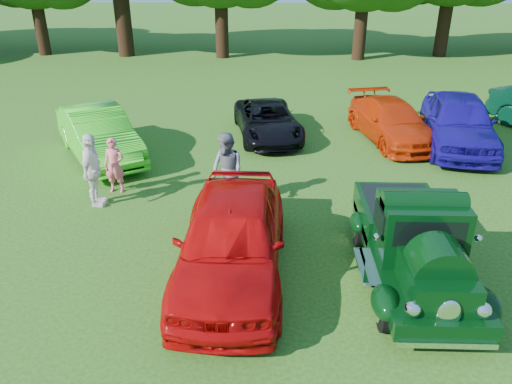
{
  "coord_description": "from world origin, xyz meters",
  "views": [
    {
      "loc": [
        -0.89,
        -7.53,
        5.8
      ],
      "look_at": [
        -1.19,
        2.21,
        1.1
      ],
      "focal_mm": 35.0,
      "sensor_mm": 36.0,
      "label": 1
    }
  ],
  "objects_px": {
    "hero_pickup": "(414,243)",
    "spectator_grey": "(227,171)",
    "red_convertible": "(232,238)",
    "back_car_orange": "(391,121)",
    "back_car_black": "(268,120)",
    "back_car_lime": "(99,134)",
    "spectator_white": "(93,171)",
    "spectator_pink": "(114,165)",
    "back_car_blue": "(458,122)"
  },
  "relations": [
    {
      "from": "back_car_orange",
      "to": "spectator_grey",
      "type": "bearing_deg",
      "value": -147.66
    },
    {
      "from": "hero_pickup",
      "to": "back_car_orange",
      "type": "relative_size",
      "value": 1.01
    },
    {
      "from": "red_convertible",
      "to": "back_car_blue",
      "type": "distance_m",
      "value": 10.1
    },
    {
      "from": "hero_pickup",
      "to": "back_car_blue",
      "type": "xyz_separation_m",
      "value": [
        3.3,
        7.43,
        0.09
      ]
    },
    {
      "from": "hero_pickup",
      "to": "red_convertible",
      "type": "height_order",
      "value": "hero_pickup"
    },
    {
      "from": "hero_pickup",
      "to": "back_car_black",
      "type": "xyz_separation_m",
      "value": [
        -2.88,
        8.22,
        -0.18
      ]
    },
    {
      "from": "back_car_lime",
      "to": "back_car_black",
      "type": "xyz_separation_m",
      "value": [
        5.17,
        2.09,
        -0.17
      ]
    },
    {
      "from": "red_convertible",
      "to": "back_car_orange",
      "type": "distance_m",
      "value": 9.4
    },
    {
      "from": "back_car_black",
      "to": "back_car_blue",
      "type": "relative_size",
      "value": 0.84
    },
    {
      "from": "back_car_lime",
      "to": "spectator_white",
      "type": "relative_size",
      "value": 2.46
    },
    {
      "from": "back_car_orange",
      "to": "hero_pickup",
      "type": "bearing_deg",
      "value": -111.5
    },
    {
      "from": "hero_pickup",
      "to": "back_car_orange",
      "type": "bearing_deg",
      "value": 80.83
    },
    {
      "from": "spectator_pink",
      "to": "spectator_grey",
      "type": "distance_m",
      "value": 3.12
    },
    {
      "from": "hero_pickup",
      "to": "back_car_black",
      "type": "height_order",
      "value": "hero_pickup"
    },
    {
      "from": "red_convertible",
      "to": "spectator_pink",
      "type": "height_order",
      "value": "red_convertible"
    },
    {
      "from": "back_car_black",
      "to": "back_car_orange",
      "type": "height_order",
      "value": "back_car_orange"
    },
    {
      "from": "red_convertible",
      "to": "spectator_pink",
      "type": "distance_m",
      "value": 5.04
    },
    {
      "from": "back_car_orange",
      "to": "spectator_white",
      "type": "xyz_separation_m",
      "value": [
        -8.45,
        -5.15,
        0.29
      ]
    },
    {
      "from": "back_car_lime",
      "to": "red_convertible",
      "type": "bearing_deg",
      "value": -86.14
    },
    {
      "from": "red_convertible",
      "to": "spectator_white",
      "type": "height_order",
      "value": "spectator_white"
    },
    {
      "from": "back_car_lime",
      "to": "back_car_blue",
      "type": "relative_size",
      "value": 0.92
    },
    {
      "from": "spectator_grey",
      "to": "red_convertible",
      "type": "bearing_deg",
      "value": -34.84
    },
    {
      "from": "red_convertible",
      "to": "back_car_blue",
      "type": "height_order",
      "value": "back_car_blue"
    },
    {
      "from": "spectator_pink",
      "to": "spectator_grey",
      "type": "bearing_deg",
      "value": -10.68
    },
    {
      "from": "back_car_lime",
      "to": "back_car_orange",
      "type": "xyz_separation_m",
      "value": [
        9.35,
        1.92,
        -0.11
      ]
    },
    {
      "from": "spectator_grey",
      "to": "spectator_white",
      "type": "relative_size",
      "value": 1.01
    },
    {
      "from": "hero_pickup",
      "to": "spectator_grey",
      "type": "relative_size",
      "value": 2.4
    },
    {
      "from": "back_car_black",
      "to": "back_car_lime",
      "type": "bearing_deg",
      "value": -167.99
    },
    {
      "from": "hero_pickup",
      "to": "spectator_grey",
      "type": "height_order",
      "value": "spectator_grey"
    },
    {
      "from": "back_car_lime",
      "to": "spectator_pink",
      "type": "distance_m",
      "value": 2.7
    },
    {
      "from": "back_car_lime",
      "to": "spectator_white",
      "type": "distance_m",
      "value": 3.36
    },
    {
      "from": "back_car_black",
      "to": "back_car_orange",
      "type": "relative_size",
      "value": 0.94
    },
    {
      "from": "hero_pickup",
      "to": "spectator_pink",
      "type": "bearing_deg",
      "value": 151.64
    },
    {
      "from": "back_car_blue",
      "to": "spectator_white",
      "type": "bearing_deg",
      "value": -147.47
    },
    {
      "from": "back_car_lime",
      "to": "spectator_pink",
      "type": "height_order",
      "value": "back_car_lime"
    },
    {
      "from": "back_car_black",
      "to": "spectator_white",
      "type": "xyz_separation_m",
      "value": [
        -4.27,
        -5.32,
        0.35
      ]
    },
    {
      "from": "back_car_black",
      "to": "back_car_orange",
      "type": "distance_m",
      "value": 4.18
    },
    {
      "from": "spectator_white",
      "to": "back_car_lime",
      "type": "bearing_deg",
      "value": 13.28
    },
    {
      "from": "red_convertible",
      "to": "hero_pickup",
      "type": "bearing_deg",
      "value": 1.95
    },
    {
      "from": "hero_pickup",
      "to": "back_car_black",
      "type": "distance_m",
      "value": 8.71
    },
    {
      "from": "back_car_black",
      "to": "back_car_blue",
      "type": "distance_m",
      "value": 6.23
    },
    {
      "from": "back_car_lime",
      "to": "back_car_orange",
      "type": "relative_size",
      "value": 1.03
    },
    {
      "from": "back_car_orange",
      "to": "red_convertible",
      "type": "bearing_deg",
      "value": -132.97
    },
    {
      "from": "spectator_grey",
      "to": "spectator_white",
      "type": "bearing_deg",
      "value": -129.87
    },
    {
      "from": "hero_pickup",
      "to": "red_convertible",
      "type": "bearing_deg",
      "value": -179.29
    },
    {
      "from": "spectator_white",
      "to": "back_car_blue",
      "type": "bearing_deg",
      "value": -68.82
    },
    {
      "from": "spectator_pink",
      "to": "spectator_white",
      "type": "height_order",
      "value": "spectator_white"
    },
    {
      "from": "red_convertible",
      "to": "back_car_lime",
      "type": "distance_m",
      "value": 7.67
    },
    {
      "from": "spectator_white",
      "to": "hero_pickup",
      "type": "bearing_deg",
      "value": -114.32
    },
    {
      "from": "back_car_blue",
      "to": "back_car_orange",
      "type": "bearing_deg",
      "value": 171.85
    }
  ]
}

